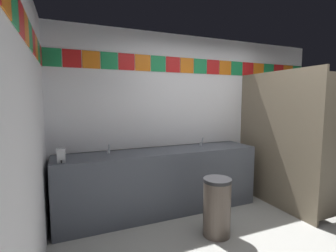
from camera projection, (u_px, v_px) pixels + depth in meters
The scene contains 10 objects.
ground_plane at pixel (276, 251), 2.59m from camera, with size 9.89×9.89×0.00m, color #9E9E99.
wall_back at pixel (198, 118), 3.99m from camera, with size 4.49×0.09×2.58m.
wall_side at pixel (18, 146), 1.57m from camera, with size 0.09×3.28×2.58m.
vanity_counter at pixel (161, 181), 3.47m from camera, with size 2.83×0.59×0.89m.
faucet_left at pixel (109, 150), 3.23m from camera, with size 0.04×0.10×0.14m.
faucet_right at pixel (201, 142), 3.77m from camera, with size 0.04×0.10×0.14m.
soap_dispenser at pixel (61, 156), 2.76m from camera, with size 0.09×0.09×0.16m.
stall_divider at pixel (297, 142), 3.46m from camera, with size 0.92×1.49×2.01m.
toilet at pixel (285, 174), 4.27m from camera, with size 0.39×0.49×0.74m.
trash_bin at pixel (217, 207), 2.86m from camera, with size 0.33×0.33×0.69m.
Camera 1 is at (-2.00, -1.80, 1.59)m, focal length 26.13 mm.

